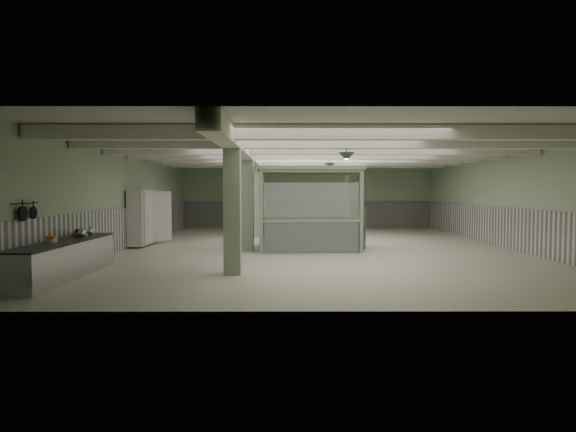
{
  "coord_description": "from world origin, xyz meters",
  "views": [
    {
      "loc": [
        -1.12,
        -18.97,
        2.16
      ],
      "look_at": [
        -1.08,
        -2.48,
        1.3
      ],
      "focal_mm": 32.0,
      "sensor_mm": 36.0,
      "label": 1
    }
  ],
  "objects_px": {
    "filing_cabinet": "(359,228)",
    "prep_counter": "(64,259)",
    "walkin_cooler": "(144,219)",
    "guard_booth": "(307,195)"
  },
  "relations": [
    {
      "from": "prep_counter",
      "to": "walkin_cooler",
      "type": "relative_size",
      "value": 2.1
    },
    {
      "from": "walkin_cooler",
      "to": "guard_booth",
      "type": "height_order",
      "value": "guard_booth"
    },
    {
      "from": "prep_counter",
      "to": "filing_cabinet",
      "type": "relative_size",
      "value": 3.2
    },
    {
      "from": "prep_counter",
      "to": "filing_cabinet",
      "type": "bearing_deg",
      "value": 37.78
    },
    {
      "from": "prep_counter",
      "to": "walkin_cooler",
      "type": "xyz_separation_m",
      "value": [
        -0.08,
        7.27,
        0.57
      ]
    },
    {
      "from": "walkin_cooler",
      "to": "filing_cabinet",
      "type": "relative_size",
      "value": 1.52
    },
    {
      "from": "walkin_cooler",
      "to": "guard_booth",
      "type": "distance_m",
      "value": 6.4
    },
    {
      "from": "walkin_cooler",
      "to": "guard_booth",
      "type": "xyz_separation_m",
      "value": [
        6.25,
        -1.02,
        0.92
      ]
    },
    {
      "from": "walkin_cooler",
      "to": "filing_cabinet",
      "type": "xyz_separation_m",
      "value": [
        8.13,
        -1.04,
        -0.29
      ]
    },
    {
      "from": "filing_cabinet",
      "to": "prep_counter",
      "type": "bearing_deg",
      "value": -129.37
    }
  ]
}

